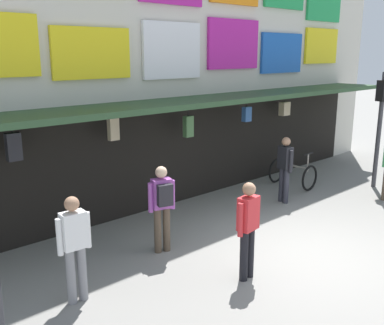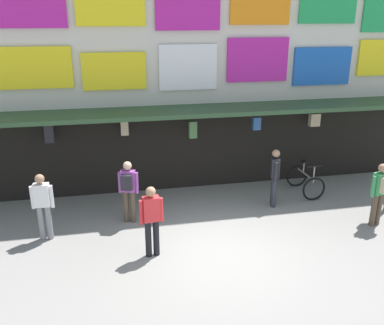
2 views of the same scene
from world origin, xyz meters
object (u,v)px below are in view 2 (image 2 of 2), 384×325
(bicycle_parked, at_px, (305,181))
(pedestrian_in_red, at_px, (152,218))
(pedestrian_in_yellow, at_px, (275,175))
(pedestrian_in_purple, at_px, (43,203))
(pedestrian_in_white, at_px, (128,188))
(pedestrian_in_green, at_px, (380,190))

(bicycle_parked, bearing_deg, pedestrian_in_red, -152.51)
(pedestrian_in_red, xyz_separation_m, pedestrian_in_yellow, (3.67, 1.95, 0.00))
(bicycle_parked, bearing_deg, pedestrian_in_purple, -169.92)
(bicycle_parked, height_order, pedestrian_in_red, pedestrian_in_red)
(pedestrian_in_red, height_order, pedestrian_in_white, same)
(pedestrian_in_white, relative_size, pedestrian_in_yellow, 1.00)
(pedestrian_in_green, bearing_deg, pedestrian_in_purple, 173.23)
(pedestrian_in_green, xyz_separation_m, pedestrian_in_red, (-5.82, -0.28, -0.04))
(pedestrian_in_purple, relative_size, pedestrian_in_red, 1.00)
(pedestrian_in_red, height_order, pedestrian_in_yellow, same)
(pedestrian_in_green, relative_size, pedestrian_in_red, 1.00)
(pedestrian_in_green, height_order, pedestrian_in_white, same)
(pedestrian_in_red, distance_m, pedestrian_in_yellow, 4.16)
(pedestrian_in_red, bearing_deg, pedestrian_in_yellow, 27.92)
(pedestrian_in_purple, xyz_separation_m, pedestrian_in_yellow, (6.12, 0.68, 0.00))
(pedestrian_in_purple, distance_m, pedestrian_in_red, 2.75)
(bicycle_parked, xyz_separation_m, pedestrian_in_yellow, (-1.29, -0.64, 0.55))
(bicycle_parked, relative_size, pedestrian_in_green, 0.70)
(pedestrian_in_purple, height_order, pedestrian_in_white, same)
(pedestrian_in_red, bearing_deg, pedestrian_in_white, 103.09)
(pedestrian_in_green, xyz_separation_m, pedestrian_in_white, (-6.23, 1.46, 0.00))
(pedestrian_in_purple, bearing_deg, pedestrian_in_green, -6.77)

